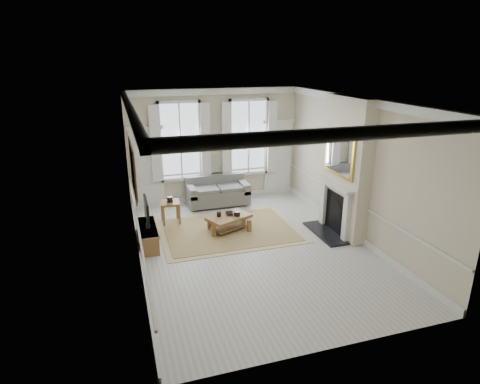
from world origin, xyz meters
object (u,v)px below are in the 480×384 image
object	(u,v)px
coffee_table	(229,219)
tv_stand	(148,236)
sofa	(217,193)
side_table	(170,206)

from	to	relation	value
coffee_table	tv_stand	bearing A→B (deg)	162.69
sofa	coffee_table	size ratio (longest dim) A/B	1.45
sofa	coffee_table	world-z (taller)	sofa
sofa	side_table	bearing A→B (deg)	-146.39
sofa	side_table	distance (m)	1.87
sofa	tv_stand	world-z (taller)	sofa
coffee_table	tv_stand	xyz separation A→B (m)	(-2.06, -0.21, -0.10)
side_table	coffee_table	bearing A→B (deg)	-35.45
side_table	sofa	bearing A→B (deg)	33.61
side_table	coffee_table	world-z (taller)	side_table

